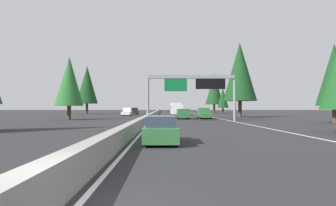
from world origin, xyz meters
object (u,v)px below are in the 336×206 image
Objects in this scene: conifer_right_near at (335,75)px; conifer_right_mid at (240,72)px; oncoming_near at (127,112)px; conifer_left_mid at (87,85)px; bus_distant_b at (176,108)px; oncoming_far at (134,111)px; conifer_right_far at (214,89)px; minivan_far_center at (183,113)px; sedan_distant_a at (172,111)px; sedan_mid_center at (161,130)px; sign_gantry_overhead at (193,84)px; sedan_near_center at (184,111)px; conifer_right_distant at (223,98)px; pickup_near_right at (204,113)px; conifer_left_near at (69,81)px; box_truck_far_right at (180,108)px.

conifer_right_mid is at bearing 16.15° from conifer_right_near.
conifer_left_mid reaches higher than oncoming_near.
bus_distant_b reaches higher than oncoming_far.
conifer_right_mid reaches higher than conifer_right_far.
sedan_distant_a is (61.44, -0.08, -0.27)m from minivan_far_center.
sign_gantry_overhead is at bearing -9.66° from sedan_mid_center.
sedan_near_center is at bearing -57.33° from conifer_left_mid.
sedan_mid_center is 0.79× the size of oncoming_far.
conifer_right_mid is 1.80× the size of conifer_right_distant.
sedan_distant_a is at bearing 39.70° from conifer_right_distant.
conifer_right_distant is at bearing -16.04° from pickup_near_right.
oncoming_far is at bearing 16.80° from sign_gantry_overhead.
conifer_left_near is at bearing -15.92° from oncoming_near.
minivan_far_center is 4.00m from pickup_near_right.
conifer_left_mid is at bearing 144.79° from box_truck_far_right.
box_truck_far_right is at bearing -2.86° from minivan_far_center.
box_truck_far_right is 1.52× the size of oncoming_near.
conifer_right_far is (29.78, -25.76, 7.36)m from oncoming_near.
box_truck_far_right is 29.73m from conifer_right_far.
oncoming_near and oncoming_far have the same top height.
minivan_far_center is 0.36× the size of conifer_left_mid.
conifer_left_near is 38.42m from conifer_left_mid.
pickup_near_right is 1.27× the size of sedan_near_center.
sedan_near_center is (51.93, -0.24, -0.23)m from pickup_near_right.
conifer_right_mid is (-68.57, -7.84, 7.30)m from box_truck_far_right.
conifer_right_far is at bearing -70.15° from conifer_left_mid.
box_truck_far_right is 0.58× the size of conifer_right_mid.
sedan_near_center is at bearing 11.56° from conifer_right_near.
conifer_left_mid is at bearing 41.32° from pickup_near_right.
pickup_near_right is 48.94m from conifer_right_far.
conifer_left_near is (4.73, 18.96, 0.85)m from sign_gantry_overhead.
sign_gantry_overhead is 1.29× the size of conifer_right_near.
pickup_near_right is at bearing 25.72° from oncoming_far.
pickup_near_right is 1.27× the size of sedan_distant_a.
bus_distant_b is 36.94m from conifer_left_near.
conifer_right_distant is (42.72, -15.62, 4.00)m from minivan_far_center.
minivan_far_center is 35.18m from oncoming_far.
conifer_right_near reaches higher than sedan_distant_a.
box_truck_far_right is (14.41, -3.71, 0.93)m from sedan_distant_a.
sedan_near_center is 0.38× the size of bus_distant_b.
sedan_near_center is 0.32× the size of conifer_right_far.
sedan_mid_center is at bearing -153.59° from conifer_left_near.
sedan_distant_a is at bearing 13.20° from conifer_right_near.
sedan_mid_center is at bearing 177.88° from sedan_distant_a.
conifer_right_distant is (56.36, 2.07, -1.01)m from conifer_right_near.
oncoming_near reaches higher than sedan_near_center.
oncoming_far is (-42.64, 15.37, -0.70)m from box_truck_far_right.
conifer_right_far is at bearing -159.53° from box_truck_far_right.
conifer_right_mid is 1.08× the size of conifer_right_far.
conifer_right_distant is (-10.63, -11.64, 4.27)m from sedan_near_center.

